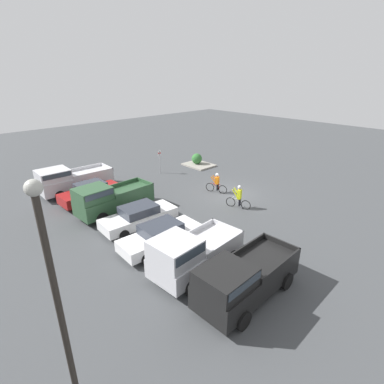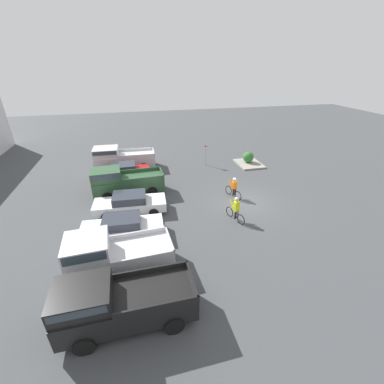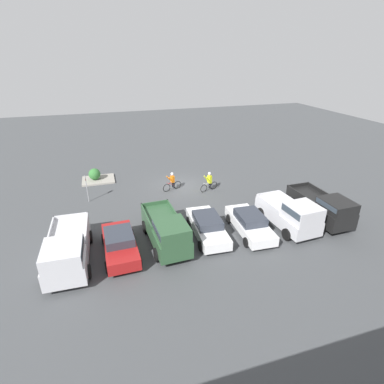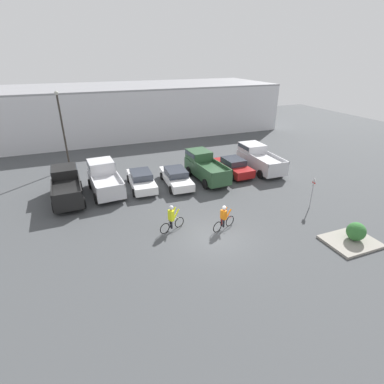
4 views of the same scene
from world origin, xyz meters
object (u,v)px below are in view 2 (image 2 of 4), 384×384
(sedan_2, at_px, (124,172))
(cyclist_0, at_px, (234,187))
(sedan_1, at_px, (130,203))
(cyclist_1, at_px, (236,208))
(fire_lane_sign, at_px, (206,152))
(pickup_truck_0, at_px, (118,302))
(pickup_truck_3, at_px, (120,158))
(pickup_truck_2, at_px, (123,181))
(shrub, at_px, (248,157))
(sedan_0, at_px, (122,228))
(pickup_truck_1, at_px, (111,255))

(sedan_2, distance_m, cyclist_0, 9.56)
(sedan_1, xyz_separation_m, cyclist_1, (-2.55, -6.61, 0.18))
(sedan_2, height_order, fire_lane_sign, fire_lane_sign)
(pickup_truck_0, relative_size, pickup_truck_3, 0.93)
(pickup_truck_2, relative_size, cyclist_0, 3.05)
(pickup_truck_0, height_order, shrub, pickup_truck_0)
(sedan_0, distance_m, cyclist_0, 8.78)
(sedan_1, xyz_separation_m, shrub, (6.91, -11.73, -0.02))
(fire_lane_sign, bearing_deg, sedan_1, 135.21)
(cyclist_0, xyz_separation_m, shrub, (6.43, -4.07, -0.13))
(sedan_1, height_order, fire_lane_sign, fire_lane_sign)
(pickup_truck_3, xyz_separation_m, cyclist_0, (-7.93, -8.38, -0.29))
(sedan_1, distance_m, cyclist_1, 7.09)
(shrub, bearing_deg, sedan_0, 128.50)
(sedan_0, relative_size, cyclist_0, 2.72)
(cyclist_1, bearing_deg, shrub, -28.42)
(sedan_1, relative_size, pickup_truck_3, 0.87)
(pickup_truck_3, bearing_deg, cyclist_0, -133.40)
(sedan_1, height_order, cyclist_0, cyclist_0)
(pickup_truck_0, height_order, pickup_truck_3, pickup_truck_3)
(pickup_truck_0, height_order, fire_lane_sign, fire_lane_sign)
(pickup_truck_0, height_order, cyclist_1, pickup_truck_0)
(sedan_0, height_order, cyclist_1, cyclist_1)
(pickup_truck_0, xyz_separation_m, cyclist_0, (8.89, -8.22, -0.28))
(cyclist_0, bearing_deg, sedan_1, 93.61)
(sedan_0, xyz_separation_m, shrub, (9.71, -12.21, -0.02))
(pickup_truck_1, relative_size, pickup_truck_3, 0.88)
(pickup_truck_0, xyz_separation_m, fire_lane_sign, (15.88, -7.97, 0.27))
(sedan_1, distance_m, shrub, 13.62)
(sedan_1, distance_m, cyclist_0, 7.68)
(shrub, bearing_deg, cyclist_1, 151.58)
(sedan_0, bearing_deg, pickup_truck_0, 179.21)
(pickup_truck_3, relative_size, fire_lane_sign, 2.47)
(pickup_truck_1, bearing_deg, sedan_1, -9.33)
(pickup_truck_0, distance_m, cyclist_1, 9.26)
(pickup_truck_1, xyz_separation_m, cyclist_1, (3.08, -7.54, -0.27))
(pickup_truck_1, height_order, fire_lane_sign, fire_lane_sign)
(pickup_truck_1, distance_m, pickup_truck_2, 8.42)
(sedan_1, distance_m, pickup_truck_3, 8.45)
(cyclist_0, relative_size, cyclist_1, 1.00)
(pickup_truck_0, distance_m, pickup_truck_3, 16.82)
(pickup_truck_0, height_order, pickup_truck_2, pickup_truck_2)
(sedan_1, height_order, pickup_truck_2, pickup_truck_2)
(shrub, bearing_deg, sedan_2, 96.16)
(pickup_truck_2, distance_m, cyclist_0, 8.42)
(sedan_0, distance_m, cyclist_1, 7.10)
(pickup_truck_0, relative_size, sedan_0, 1.10)
(pickup_truck_1, height_order, sedan_1, pickup_truck_1)
(fire_lane_sign, bearing_deg, pickup_truck_2, 120.87)
(pickup_truck_3, distance_m, cyclist_0, 11.54)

